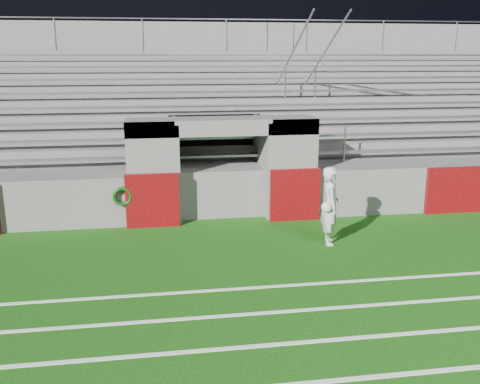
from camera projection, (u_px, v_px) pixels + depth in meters
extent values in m
plane|color=#13470B|center=(244.00, 267.00, 10.74)|extent=(90.00, 90.00, 0.00)
cube|color=white|center=(277.00, 344.00, 7.87)|extent=(28.00, 0.09, 0.01)
cube|color=white|center=(263.00, 313.00, 8.83)|extent=(28.00, 0.09, 0.01)
cube|color=white|center=(253.00, 288.00, 9.78)|extent=(28.00, 0.09, 0.01)
cube|color=#5E5B59|center=(152.00, 171.00, 13.50)|extent=(1.20, 1.00, 2.60)
cube|color=#5E5B59|center=(290.00, 166.00, 14.04)|extent=(1.20, 1.00, 2.60)
cube|color=black|center=(215.00, 158.00, 15.41)|extent=(2.60, 0.20, 2.50)
cube|color=#5E5B59|center=(177.00, 167.00, 14.18)|extent=(0.10, 2.20, 2.50)
cube|color=#5E5B59|center=(261.00, 165.00, 14.53)|extent=(0.10, 2.20, 2.50)
cube|color=#5E5B59|center=(222.00, 126.00, 13.49)|extent=(4.80, 1.00, 0.40)
cube|color=#5E5B59|center=(208.00, 149.00, 17.49)|extent=(26.00, 8.00, 0.20)
cube|color=#5E5B59|center=(208.00, 168.00, 17.64)|extent=(26.00, 8.00, 1.05)
cube|color=#520709|center=(153.00, 200.00, 13.12)|extent=(1.30, 0.15, 1.35)
cube|color=#520709|center=(295.00, 195.00, 13.66)|extent=(1.30, 0.15, 1.35)
cube|color=#520709|center=(464.00, 190.00, 14.37)|extent=(2.20, 0.15, 1.25)
cube|color=gray|center=(218.00, 156.00, 14.61)|extent=(23.00, 0.28, 0.06)
cube|color=#5E5B59|center=(215.00, 151.00, 15.43)|extent=(24.00, 0.75, 0.38)
cube|color=gray|center=(215.00, 138.00, 15.23)|extent=(23.00, 0.28, 0.06)
cube|color=#5E5B59|center=(212.00, 141.00, 16.10)|extent=(24.00, 0.75, 0.76)
cube|color=gray|center=(212.00, 121.00, 15.86)|extent=(23.00, 0.28, 0.06)
cube|color=#5E5B59|center=(209.00, 131.00, 16.77)|extent=(24.00, 0.75, 1.14)
cube|color=gray|center=(209.00, 106.00, 16.48)|extent=(23.00, 0.28, 0.06)
cube|color=#5E5B59|center=(207.00, 122.00, 17.44)|extent=(24.00, 0.75, 1.52)
cube|color=gray|center=(207.00, 92.00, 17.10)|extent=(23.00, 0.28, 0.06)
cube|color=#5E5B59|center=(205.00, 114.00, 18.11)|extent=(24.00, 0.75, 1.90)
cube|color=gray|center=(205.00, 79.00, 17.72)|extent=(23.00, 0.28, 0.06)
cube|color=#5E5B59|center=(203.00, 106.00, 18.78)|extent=(24.00, 0.75, 2.28)
cube|color=gray|center=(202.00, 67.00, 18.35)|extent=(23.00, 0.28, 0.06)
cube|color=#5E5B59|center=(201.00, 99.00, 19.45)|extent=(24.00, 0.75, 2.66)
cube|color=gray|center=(200.00, 55.00, 18.97)|extent=(23.00, 0.28, 0.06)
cube|color=#5E5B59|center=(199.00, 96.00, 20.08)|extent=(26.00, 0.60, 5.29)
cylinder|color=#A5A8AD|center=(310.00, 145.00, 14.65)|extent=(0.05, 0.05, 1.00)
cylinder|color=#A5A8AD|center=(285.00, 83.00, 17.14)|extent=(0.05, 0.05, 1.00)
cylinder|color=#A5A8AD|center=(267.00, 37.00, 19.63)|extent=(0.05, 0.05, 1.00)
cylinder|color=#A5A8AD|center=(285.00, 67.00, 17.02)|extent=(0.05, 6.02, 3.08)
cylinder|color=#A5A8AD|center=(344.00, 144.00, 14.80)|extent=(0.05, 0.05, 1.00)
cylinder|color=#A5A8AD|center=(315.00, 83.00, 17.29)|extent=(0.05, 0.05, 1.00)
cylinder|color=#A5A8AD|center=(293.00, 37.00, 19.78)|extent=(0.05, 0.05, 1.00)
cylinder|color=#A5A8AD|center=(316.00, 67.00, 17.17)|extent=(0.05, 6.02, 3.08)
cylinder|color=#A5A8AD|center=(55.00, 34.00, 18.50)|extent=(0.05, 0.05, 1.10)
cylinder|color=#A5A8AD|center=(143.00, 35.00, 18.95)|extent=(0.05, 0.05, 1.10)
cylinder|color=#A5A8AD|center=(226.00, 35.00, 19.40)|extent=(0.05, 0.05, 1.10)
cylinder|color=#A5A8AD|center=(306.00, 35.00, 19.84)|extent=(0.05, 0.05, 1.10)
cylinder|color=#A5A8AD|center=(383.00, 36.00, 20.29)|extent=(0.05, 0.05, 1.10)
cylinder|color=#A5A8AD|center=(456.00, 36.00, 20.74)|extent=(0.05, 0.05, 1.10)
cylinder|color=#A5A8AD|center=(199.00, 19.00, 19.11)|extent=(24.00, 0.05, 0.05)
imported|color=silver|center=(330.00, 206.00, 11.91)|extent=(0.53, 0.71, 1.77)
sphere|color=white|center=(327.00, 207.00, 11.67)|extent=(0.24, 0.24, 0.24)
torus|color=#0D420D|center=(123.00, 196.00, 12.99)|extent=(0.48, 0.09, 0.48)
torus|color=#0C3E0C|center=(123.00, 197.00, 12.94)|extent=(0.48, 0.09, 0.48)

